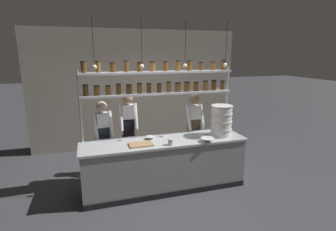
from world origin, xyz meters
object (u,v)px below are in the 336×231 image
chef_left (103,136)px  container_stack (221,121)px  chef_right (194,128)px  prep_bowl_near_left (208,140)px  chef_center (129,128)px  prep_bowl_center_front (150,138)px  serving_cup_front (171,142)px  cutting_board (141,144)px  spice_shelf_unit (160,84)px

chef_left → container_stack: chef_left is taller
chef_right → prep_bowl_near_left: size_ratio=6.71×
chef_center → prep_bowl_center_front: bearing=-63.9°
chef_left → prep_bowl_near_left: size_ratio=6.50×
prep_bowl_near_left → container_stack: bearing=33.4°
prep_bowl_near_left → serving_cup_front: serving_cup_front is taller
container_stack → cutting_board: size_ratio=1.44×
container_stack → prep_bowl_center_front: size_ratio=3.36×
chef_right → serving_cup_front: chef_right is taller
serving_cup_front → prep_bowl_near_left: bearing=-2.8°
chef_center → serving_cup_front: 1.23m
prep_bowl_near_left → prep_bowl_center_front: bearing=154.5°
chef_left → prep_bowl_center_front: (0.80, -0.48, 0.05)m
prep_bowl_near_left → serving_cup_front: bearing=177.2°
serving_cup_front → spice_shelf_unit: bearing=92.0°
container_stack → prep_bowl_near_left: (-0.40, -0.26, -0.26)m
chef_center → spice_shelf_unit: bearing=-40.4°
chef_center → prep_bowl_near_left: chef_center is taller
chef_center → cutting_board: size_ratio=4.18×
cutting_board → spice_shelf_unit: bearing=45.2°
chef_right → serving_cup_front: size_ratio=15.55×
spice_shelf_unit → prep_bowl_center_front: 0.98m
chef_right → serving_cup_front: bearing=-133.8°
prep_bowl_near_left → spice_shelf_unit: bearing=137.4°
spice_shelf_unit → container_stack: 1.33m
prep_bowl_center_front → chef_center: bearing=112.0°
chef_left → container_stack: 2.24m
prep_bowl_center_front → serving_cup_front: bearing=-58.0°
prep_bowl_center_front → serving_cup_front: serving_cup_front is taller
prep_bowl_near_left → serving_cup_front: 0.67m
chef_right → cutting_board: bearing=-151.8°
chef_center → serving_cup_front: (0.54, -1.11, 0.01)m
cutting_board → prep_bowl_near_left: size_ratio=1.66×
prep_bowl_near_left → chef_center: bearing=136.6°
chef_left → prep_bowl_near_left: (1.72, -0.92, 0.06)m
spice_shelf_unit → serving_cup_front: bearing=-88.0°
prep_bowl_center_front → serving_cup_front: size_ratio=1.64×
chef_left → cutting_board: chef_left is taller
prep_bowl_near_left → prep_bowl_center_front: size_ratio=1.41×
chef_left → chef_right: size_ratio=0.97×
cutting_board → chef_right: bearing=29.3°
chef_center → chef_right: size_ratio=1.03×
spice_shelf_unit → chef_center: bearing=135.5°
spice_shelf_unit → prep_bowl_near_left: (0.69, -0.63, -0.92)m
spice_shelf_unit → chef_right: bearing=16.8°
spice_shelf_unit → chef_right: 1.26m
container_stack → chef_center: bearing=151.2°
cutting_board → serving_cup_front: size_ratio=3.84×
spice_shelf_unit → chef_center: size_ratio=1.69×
chef_right → spice_shelf_unit: bearing=-164.3°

